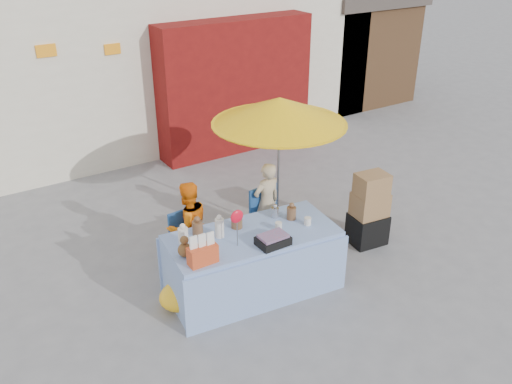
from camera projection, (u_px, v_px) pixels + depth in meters
ground at (259, 284)px, 7.06m from camera, size 80.00×80.00×0.00m
market_table at (252, 261)px, 6.78m from camera, size 2.25×1.25×1.30m
chair_left at (194, 254)px, 7.23m from camera, size 0.52×0.51×0.85m
chair_right at (271, 228)px, 7.83m from camera, size 0.52×0.51×0.85m
vendor_orange at (188, 226)px, 7.16m from camera, size 0.65×0.52×1.26m
vendor_beige at (267, 203)px, 7.77m from camera, size 0.47×0.33×1.23m
umbrella at (279, 111)px, 7.45m from camera, size 1.90×1.90×2.09m
box_stack at (369, 212)px, 7.75m from camera, size 0.55×0.47×1.11m
tarp_bundle at (187, 294)px, 6.62m from camera, size 0.76×0.63×0.32m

